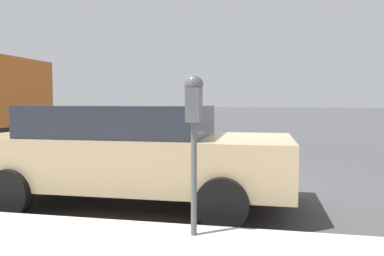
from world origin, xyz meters
name	(u,v)px	position (x,y,z in m)	size (l,w,h in m)	color
ground_plane	(203,192)	(0.00, 0.00, 0.00)	(220.00, 220.00, 0.00)	#424244
parking_meter	(194,113)	(-2.51, -0.32, 1.41)	(0.21, 0.19, 1.62)	#4C5156
car_tan	(131,152)	(-0.92, 0.94, 0.79)	(2.05, 4.59, 1.47)	tan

